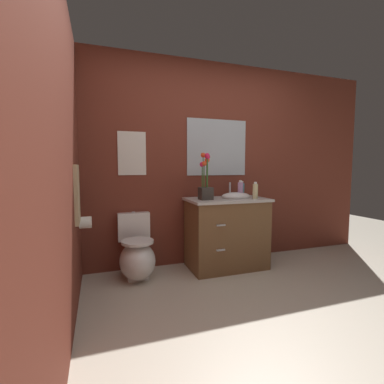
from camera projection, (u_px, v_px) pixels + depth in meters
ground_plane at (280, 328)px, 2.06m from camera, size 9.68×9.68×0.00m
wall_back at (217, 163)px, 3.53m from camera, size 4.52×0.05×2.50m
wall_left at (64, 160)px, 1.92m from camera, size 0.05×4.43×2.50m
toilet at (137, 256)px, 2.98m from camera, size 0.38×0.59×0.69m
vanity_cabinet at (227, 232)px, 3.29m from camera, size 0.94×0.56×1.01m
flower_vase at (206, 182)px, 3.10m from camera, size 0.14×0.14×0.53m
soap_bottle at (255, 191)px, 3.22m from camera, size 0.06×0.06×0.20m
lotion_bottle at (242, 190)px, 3.44m from camera, size 0.07×0.07×0.19m
hand_wash_bottle at (240, 190)px, 3.30m from camera, size 0.07×0.07×0.21m
wall_poster at (132, 153)px, 3.14m from camera, size 0.32×0.01×0.49m
wall_mirror at (217, 148)px, 3.47m from camera, size 0.80×0.01×0.70m
hanging_towel at (77, 194)px, 2.42m from camera, size 0.03×0.28×0.52m
toilet_paper_roll at (85, 222)px, 2.60m from camera, size 0.11×0.11×0.11m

